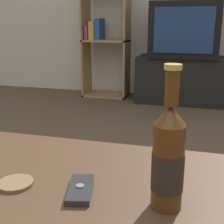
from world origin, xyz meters
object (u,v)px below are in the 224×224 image
object	(u,v)px
television	(185,30)
cell_phone	(80,189)
bookshelf	(104,39)
beer_bottle	(168,159)
tv_stand	(182,80)

from	to	relation	value
television	cell_phone	distance (m)	2.63
television	cell_phone	xyz separation A→B (m)	(-0.09, -2.61, -0.28)
television	bookshelf	size ratio (longest dim) A/B	0.54
television	beer_bottle	xyz separation A→B (m)	(0.10, -2.62, -0.18)
television	beer_bottle	distance (m)	2.62
television	beer_bottle	size ratio (longest dim) A/B	2.23
tv_stand	bookshelf	world-z (taller)	bookshelf
cell_phone	bookshelf	bearing A→B (deg)	91.50
beer_bottle	cell_phone	bearing A→B (deg)	178.38
beer_bottle	bookshelf	bearing A→B (deg)	109.18
tv_stand	beer_bottle	size ratio (longest dim) A/B	3.08
television	cell_phone	world-z (taller)	television
cell_phone	tv_stand	bearing A→B (deg)	73.97
tv_stand	television	xyz separation A→B (m)	(-0.00, -0.00, 0.49)
cell_phone	television	bearing A→B (deg)	73.97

